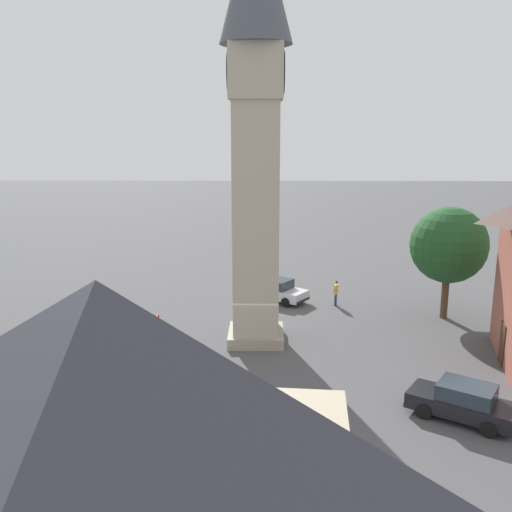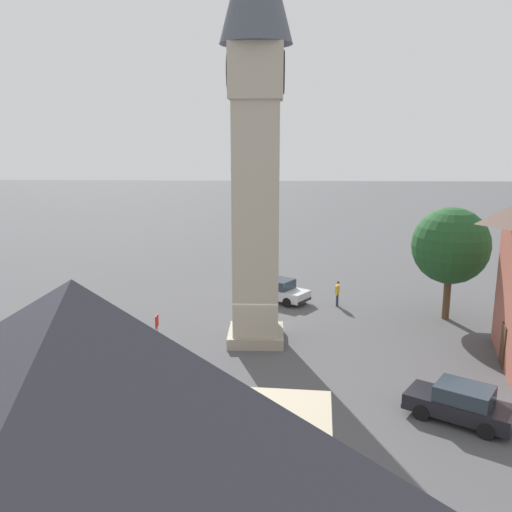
# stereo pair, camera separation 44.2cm
# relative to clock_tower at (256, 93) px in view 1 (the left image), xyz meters

# --- Properties ---
(ground_plane) EXTENTS (200.00, 200.00, 0.00)m
(ground_plane) POSITION_rel_clock_tower_xyz_m (-0.00, -0.00, -13.13)
(ground_plane) COLOR #4C4C4F
(clock_tower) EXTENTS (3.63, 3.63, 22.39)m
(clock_tower) POSITION_rel_clock_tower_xyz_m (0.00, 0.00, 0.00)
(clock_tower) COLOR gray
(clock_tower) RESTS_ON ground
(car_blue_kerb) EXTENTS (3.67, 4.38, 1.53)m
(car_blue_kerb) POSITION_rel_clock_tower_xyz_m (8.37, 8.39, -12.36)
(car_blue_kerb) COLOR black
(car_blue_kerb) RESTS_ON ground
(car_silver_kerb) EXTENTS (3.88, 4.28, 1.53)m
(car_silver_kerb) POSITION_rel_clock_tower_xyz_m (12.35, -5.75, -12.36)
(car_silver_kerb) COLOR black
(car_silver_kerb) RESTS_ON ground
(car_red_corner) EXTENTS (3.73, 4.35, 1.53)m
(car_red_corner) POSITION_rel_clock_tower_xyz_m (-7.37, 1.27, -12.36)
(car_red_corner) COLOR silver
(car_red_corner) RESTS_ON ground
(pedestrian) EXTENTS (0.53, 0.33, 1.69)m
(pedestrian) POSITION_rel_clock_tower_xyz_m (-6.37, 5.15, -12.12)
(pedestrian) COLOR #2D3351
(pedestrian) RESTS_ON ground
(tree) EXTENTS (4.62, 4.62, 6.90)m
(tree) POSITION_rel_clock_tower_xyz_m (-4.08, 11.54, -8.55)
(tree) COLOR brown
(tree) RESTS_ON ground
(road_sign) EXTENTS (0.60, 0.07, 2.80)m
(road_sign) POSITION_rel_clock_tower_xyz_m (4.02, -4.57, -11.23)
(road_sign) COLOR gray
(road_sign) RESTS_ON ground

